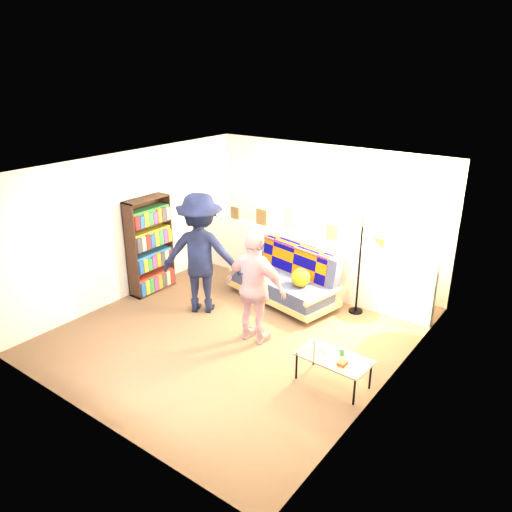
{
  "coord_description": "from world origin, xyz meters",
  "views": [
    {
      "loc": [
        4.03,
        -5.05,
        3.71
      ],
      "look_at": [
        0.0,
        0.4,
        1.05
      ],
      "focal_mm": 35.0,
      "sensor_mm": 36.0,
      "label": 1
    }
  ],
  "objects_px": {
    "floor_lamp": "(363,244)",
    "person_right": "(256,288)",
    "bookshelf": "(150,249)",
    "coffee_table": "(334,359)",
    "person_left": "(201,254)",
    "futon_sofa": "(286,279)"
  },
  "relations": [
    {
      "from": "coffee_table",
      "to": "person_right",
      "type": "bearing_deg",
      "value": 169.24
    },
    {
      "from": "coffee_table",
      "to": "floor_lamp",
      "type": "xyz_separation_m",
      "value": [
        -0.59,
        1.92,
        0.79
      ]
    },
    {
      "from": "bookshelf",
      "to": "person_left",
      "type": "distance_m",
      "value": 1.2
    },
    {
      "from": "bookshelf",
      "to": "coffee_table",
      "type": "xyz_separation_m",
      "value": [
        3.81,
        -0.55,
        -0.41
      ]
    },
    {
      "from": "futon_sofa",
      "to": "floor_lamp",
      "type": "distance_m",
      "value": 1.42
    },
    {
      "from": "bookshelf",
      "to": "futon_sofa",
      "type": "bearing_deg",
      "value": 26.74
    },
    {
      "from": "futon_sofa",
      "to": "bookshelf",
      "type": "distance_m",
      "value": 2.35
    },
    {
      "from": "futon_sofa",
      "to": "floor_lamp",
      "type": "height_order",
      "value": "floor_lamp"
    },
    {
      "from": "coffee_table",
      "to": "person_right",
      "type": "xyz_separation_m",
      "value": [
        -1.38,
        0.26,
        0.47
      ]
    },
    {
      "from": "floor_lamp",
      "to": "bookshelf",
      "type": "bearing_deg",
      "value": -157.01
    },
    {
      "from": "person_right",
      "to": "person_left",
      "type": "bearing_deg",
      "value": -14.19
    },
    {
      "from": "floor_lamp",
      "to": "person_right",
      "type": "distance_m",
      "value": 1.86
    },
    {
      "from": "coffee_table",
      "to": "person_left",
      "type": "xyz_separation_m",
      "value": [
        -2.62,
        0.53,
        0.6
      ]
    },
    {
      "from": "coffee_table",
      "to": "futon_sofa",
      "type": "bearing_deg",
      "value": 137.49
    },
    {
      "from": "coffee_table",
      "to": "person_left",
      "type": "relative_size",
      "value": 0.48
    },
    {
      "from": "bookshelf",
      "to": "coffee_table",
      "type": "bearing_deg",
      "value": -8.22
    },
    {
      "from": "coffee_table",
      "to": "floor_lamp",
      "type": "relative_size",
      "value": 0.57
    },
    {
      "from": "futon_sofa",
      "to": "floor_lamp",
      "type": "bearing_deg",
      "value": 15.68
    },
    {
      "from": "bookshelf",
      "to": "person_right",
      "type": "relative_size",
      "value": 1.0
    },
    {
      "from": "person_left",
      "to": "person_right",
      "type": "height_order",
      "value": "person_left"
    },
    {
      "from": "futon_sofa",
      "to": "person_right",
      "type": "distance_m",
      "value": 1.45
    },
    {
      "from": "bookshelf",
      "to": "floor_lamp",
      "type": "height_order",
      "value": "bookshelf"
    }
  ]
}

